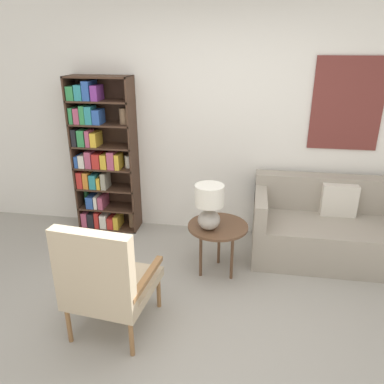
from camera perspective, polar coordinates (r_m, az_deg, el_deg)
ground_plane at (r=3.05m, az=-1.53°, el=-22.85°), size 14.00×14.00×0.00m
wall_back at (r=4.24m, az=3.75°, el=11.11°), size 6.40×0.08×2.70m
bookshelf at (r=4.50m, az=-13.84°, el=5.13°), size 0.72×0.30×1.81m
armchair at (r=2.91m, az=-13.18°, el=-12.81°), size 0.66×0.71×0.98m
couch at (r=4.25m, az=21.24°, el=-5.31°), size 1.75×0.83×0.81m
side_table at (r=3.60m, az=3.95°, el=-5.75°), size 0.57×0.57×0.52m
table_lamp at (r=3.40m, az=2.64°, el=-1.90°), size 0.27×0.27×0.43m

